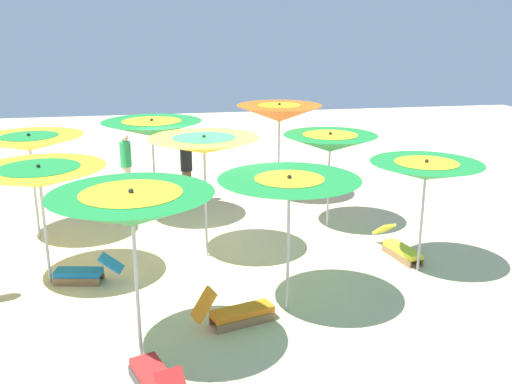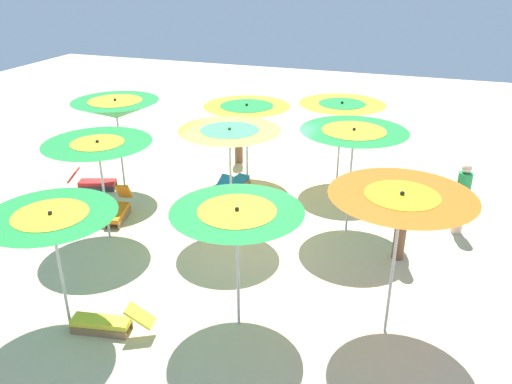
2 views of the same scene
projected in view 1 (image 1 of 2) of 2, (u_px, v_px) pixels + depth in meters
ground at (210, 251)px, 11.95m from camera, size 37.24×37.24×0.04m
beach_umbrella_0 at (132, 209)px, 7.44m from camera, size 2.15×2.15×2.48m
beach_umbrella_1 at (289, 189)px, 8.90m from camera, size 2.21×2.21×2.27m
beach_umbrella_2 at (426, 171)px, 10.42m from camera, size 2.02×2.02×2.15m
beach_umbrella_3 at (39, 177)px, 9.93m from camera, size 2.26×2.26×2.19m
beach_umbrella_4 at (204, 145)px, 10.98m from camera, size 2.12×2.12×2.47m
beach_umbrella_5 at (330, 143)px, 12.76m from camera, size 2.07×2.07×2.19m
beach_umbrella_6 at (29, 143)px, 12.03m from camera, size 2.21×2.21×2.30m
beach_umbrella_7 at (152, 128)px, 13.10m from camera, size 2.26×2.26×2.42m
beach_umbrella_8 at (279, 113)px, 14.78m from camera, size 2.17×2.17×2.54m
lounger_0 at (84, 272)px, 10.40m from camera, size 1.26×0.57×0.53m
lounger_1 at (157, 379)px, 7.29m from camera, size 0.76×1.28×0.57m
lounger_2 at (399, 247)px, 11.55m from camera, size 0.55×1.43×0.55m
lounger_3 at (236, 312)px, 8.95m from camera, size 1.34×0.68×0.68m
beachgoer_0 at (186, 166)px, 14.71m from camera, size 0.30×0.30×1.88m
beachgoer_2 at (126, 163)px, 15.56m from camera, size 0.30×0.30×1.65m
beach_ball at (333, 172)px, 17.34m from camera, size 0.36×0.36×0.36m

